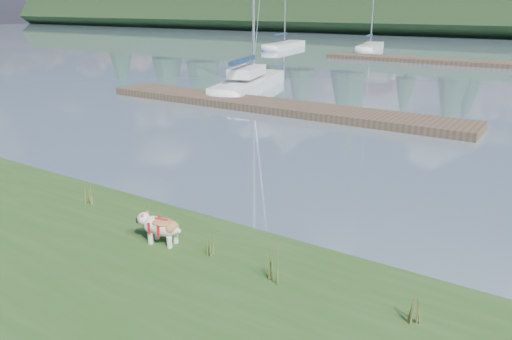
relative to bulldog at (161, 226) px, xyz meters
The scene contains 14 objects.
ground 32.82m from the bulldog, 91.92° to the left, with size 200.00×200.00×0.00m, color #788FA2.
bulldog is the anchor object (origin of this frame).
sailboat_main 18.24m from the bulldog, 118.64° to the left, with size 3.79×8.41×11.96m.
dock_near 12.86m from the bulldog, 113.37° to the left, with size 16.00×2.00×0.30m, color #4C3D2C.
dock_far 32.81m from the bulldog, 88.42° to the left, with size 26.00×2.20×0.30m, color #4C3D2C.
sailboat_bg_0 43.22m from the bulldog, 116.92° to the left, with size 2.77×8.39×11.93m.
sailboat_bg_1 42.75m from the bulldog, 106.14° to the left, with size 3.04×7.87×11.54m.
weed_0 0.73m from the bulldog, 154.41° to the left, with size 0.17×0.14×0.53m.
weed_1 0.27m from the bulldog, 141.14° to the left, with size 0.17×0.14×0.53m.
weed_2 2.12m from the bulldog, ahead, with size 0.17×0.14×0.65m.
weed_3 2.40m from the bulldog, 168.64° to the left, with size 0.17×0.14×0.45m.
weed_4 0.96m from the bulldog, ahead, with size 0.17×0.14×0.39m.
weed_5 4.14m from the bulldog, ahead, with size 0.17×0.14×0.54m.
mud_lip 1.72m from the bulldog, 132.53° to the left, with size 60.00×0.50×0.14m, color #33281C.
Camera 1 is at (6.41, -8.14, 4.06)m, focal length 35.00 mm.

